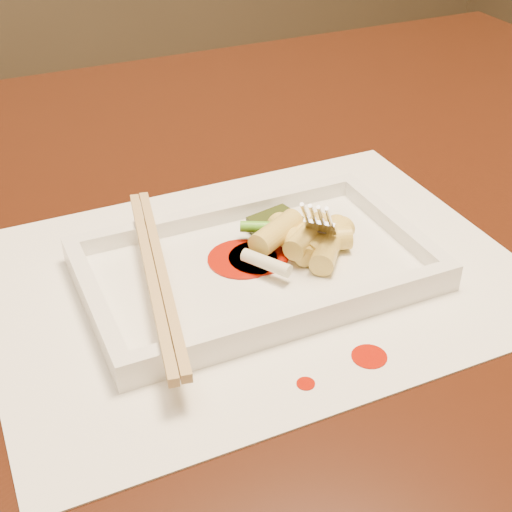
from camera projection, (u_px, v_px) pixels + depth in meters
name	position (u px, v px, depth m)	size (l,w,h in m)	color
table	(156.00, 345.00, 0.63)	(1.40, 0.90, 0.75)	black
placemat	(256.00, 276.00, 0.55)	(0.40, 0.30, 0.00)	white
sauce_splatter_a	(369.00, 356.00, 0.47)	(0.02, 0.02, 0.00)	#A41304
sauce_splatter_b	(306.00, 384.00, 0.45)	(0.01, 0.01, 0.00)	#A41304
plate_base	(256.00, 271.00, 0.54)	(0.26, 0.16, 0.01)	white
plate_rim_far	(219.00, 214.00, 0.59)	(0.26, 0.01, 0.01)	white
plate_rim_near	(301.00, 315.00, 0.48)	(0.26, 0.01, 0.01)	white
plate_rim_left	(94.00, 301.00, 0.50)	(0.01, 0.14, 0.01)	white
plate_rim_right	(394.00, 224.00, 0.58)	(0.01, 0.14, 0.01)	white
veg_piece	(275.00, 223.00, 0.58)	(0.04, 0.03, 0.01)	black
scallion_white	(266.00, 263.00, 0.53)	(0.01, 0.01, 0.04)	#EAEACC
scallion_green	(294.00, 228.00, 0.56)	(0.01, 0.01, 0.09)	#449E19
chopstick_a	(151.00, 274.00, 0.50)	(0.01, 0.22, 0.01)	tan
chopstick_b	(162.00, 271.00, 0.51)	(0.01, 0.22, 0.01)	tan
fork	(330.00, 152.00, 0.54)	(0.09, 0.10, 0.14)	silver
sauce_blob_0	(258.00, 258.00, 0.55)	(0.05, 0.05, 0.00)	#A41304
sauce_blob_1	(242.00, 259.00, 0.55)	(0.05, 0.05, 0.00)	#A41304
rice_cake_0	(326.00, 251.00, 0.54)	(0.02, 0.02, 0.04)	#E0D068
rice_cake_1	(325.00, 239.00, 0.56)	(0.02, 0.02, 0.04)	#E0D068
rice_cake_2	(276.00, 233.00, 0.55)	(0.02, 0.02, 0.05)	#E0D068
rice_cake_3	(328.00, 240.00, 0.55)	(0.02, 0.02, 0.05)	#E0D068
rice_cake_4	(332.00, 237.00, 0.56)	(0.02, 0.02, 0.04)	#E0D068
rice_cake_5	(307.00, 236.00, 0.55)	(0.02, 0.02, 0.05)	#E0D068
rice_cake_6	(289.00, 236.00, 0.56)	(0.02, 0.02, 0.04)	#E0D068
rice_cake_7	(302.00, 242.00, 0.55)	(0.02, 0.02, 0.04)	#E0D068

